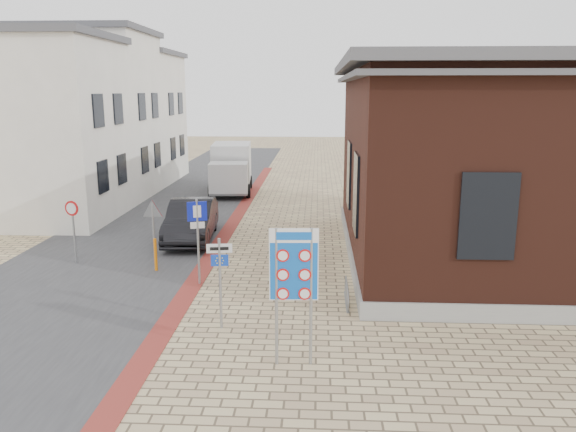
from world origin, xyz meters
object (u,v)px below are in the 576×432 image
(border_sign, at_px, (294,267))
(parking_sign, at_px, (198,226))
(box_truck, at_px, (231,168))
(essen_sign, at_px, (220,270))
(bollard, at_px, (156,255))
(sedan, at_px, (191,220))

(border_sign, xyz_separation_m, parking_sign, (-3.11, 4.98, -0.36))
(box_truck, xyz_separation_m, essen_sign, (2.63, -19.00, 0.09))
(box_truck, height_order, essen_sign, box_truck)
(parking_sign, bearing_deg, border_sign, -75.62)
(box_truck, xyz_separation_m, parking_sign, (1.41, -15.83, 0.39))
(bollard, bearing_deg, border_sign, -52.18)
(border_sign, xyz_separation_m, bollard, (-4.81, 6.20, -1.65))
(border_sign, height_order, parking_sign, border_sign)
(parking_sign, bearing_deg, essen_sign, -86.65)
(parking_sign, relative_size, bollard, 2.42)
(sedan, bearing_deg, bollard, -98.74)
(essen_sign, relative_size, parking_sign, 0.87)
(box_truck, height_order, bollard, box_truck)
(bollard, bearing_deg, parking_sign, -35.74)
(sedan, relative_size, parking_sign, 1.80)
(sedan, height_order, essen_sign, essen_sign)
(parking_sign, bearing_deg, bollard, 126.61)
(border_sign, relative_size, parking_sign, 1.14)
(sedan, distance_m, parking_sign, 5.53)
(box_truck, bearing_deg, border_sign, -82.74)
(sedan, bearing_deg, border_sign, -70.66)
(box_truck, height_order, parking_sign, box_truck)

